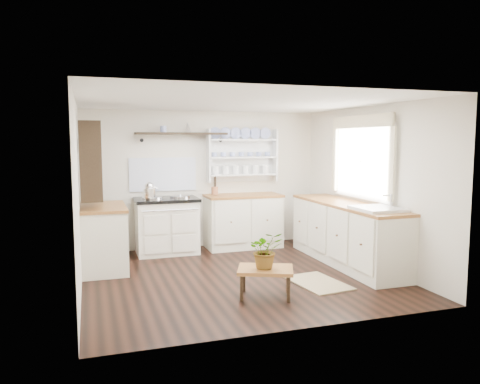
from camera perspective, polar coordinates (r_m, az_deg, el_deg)
name	(u,v)px	position (r m, az deg, el deg)	size (l,w,h in m)	color
floor	(238,275)	(6.38, -0.20, -10.13)	(4.00, 3.80, 0.01)	black
wall_back	(204,179)	(7.98, -4.39, 1.56)	(4.00, 0.02, 2.30)	beige
wall_right	(369,186)	(7.03, 15.51, 0.71)	(0.02, 3.80, 2.30)	beige
wall_left	(78,196)	(5.87, -19.15, -0.46)	(0.02, 3.80, 2.30)	beige
ceiling	(238,102)	(6.14, -0.21, 10.92)	(4.00, 3.80, 0.01)	white
window	(361,157)	(7.10, 14.59, 4.15)	(0.08, 1.55, 1.22)	white
aga_cooker	(167,225)	(7.61, -8.91, -4.01)	(1.00, 0.69, 0.92)	white
back_cabinets	(243,220)	(7.94, 0.38, -3.46)	(1.27, 0.63, 0.90)	silver
right_cabinets	(346,233)	(7.05, 12.85, -4.87)	(0.62, 2.43, 0.90)	silver
belfast_sink	(377,218)	(6.37, 16.39, -3.03)	(0.55, 0.60, 0.45)	white
left_cabinets	(104,237)	(6.86, -16.29, -5.26)	(0.62, 1.13, 0.90)	silver
plate_rack	(241,155)	(8.10, 0.13, 4.52)	(1.20, 0.22, 0.90)	white
high_shelf	(182,134)	(7.75, -7.12, 7.00)	(1.50, 0.29, 0.16)	black
left_shelving	(90,159)	(6.73, -17.77, 3.82)	(0.28, 0.80, 1.05)	black
kettle	(149,190)	(7.37, -10.99, 0.25)	(0.19, 0.19, 0.23)	silver
utensil_crock	(215,191)	(7.81, -3.10, 0.17)	(0.11, 0.11, 0.13)	#A15E3B
center_table	(265,272)	(5.48, 3.12, -9.70)	(0.75, 0.66, 0.34)	brown
potted_plant	(266,250)	(5.41, 3.14, -7.05)	(0.39, 0.34, 0.43)	#3F7233
floor_rug	(318,283)	(6.12, 9.48, -10.86)	(0.55, 0.85, 0.02)	olive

